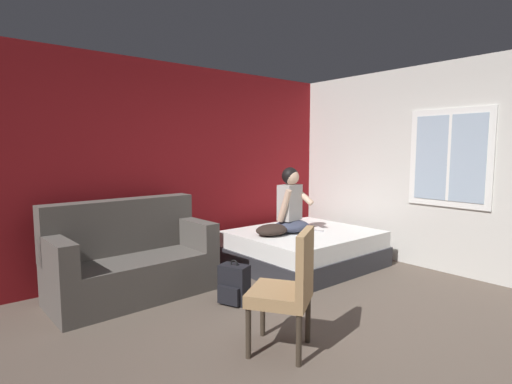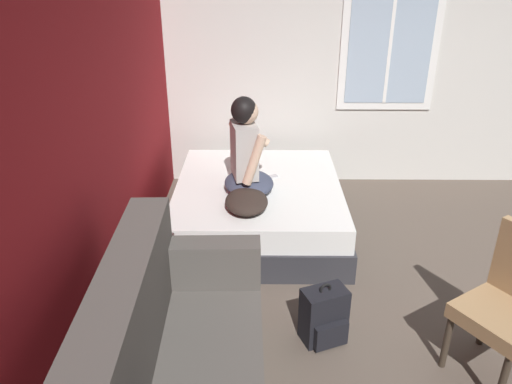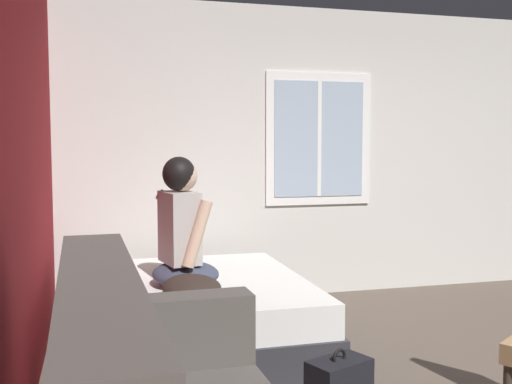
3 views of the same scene
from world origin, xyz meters
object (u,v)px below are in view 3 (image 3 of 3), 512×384
at_px(bed, 195,313).
at_px(cell_phone, 207,274).
at_px(person_seated, 183,234).
at_px(throw_pillow, 192,287).

height_order(bed, cell_phone, cell_phone).
bearing_deg(person_seated, throw_pillow, -179.11).
height_order(person_seated, cell_phone, person_seated).
xyz_separation_m(bed, person_seated, (-0.16, 0.10, 0.60)).
distance_m(bed, person_seated, 0.63).
height_order(bed, throw_pillow, throw_pillow).
height_order(bed, person_seated, person_seated).
bearing_deg(cell_phone, bed, 119.69).
bearing_deg(throw_pillow, cell_phone, -18.01).
bearing_deg(person_seated, cell_phone, -35.08).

